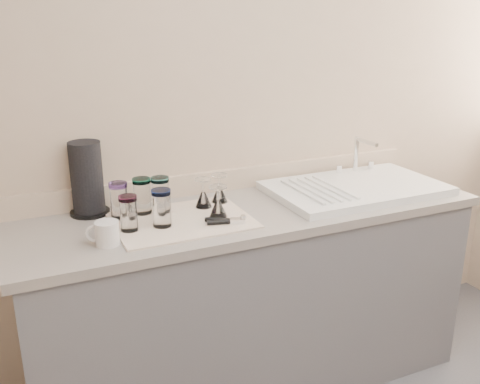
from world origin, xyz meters
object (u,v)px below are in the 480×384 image
tumbler_teal (119,200)px  goblet_back_left (203,197)px  sink_unit (355,187)px  tumbler_blue (162,208)px  tumbler_cyan (142,196)px  can_opener (226,221)px  tumbler_purple (161,194)px  goblet_back_right (220,193)px  white_mug (106,233)px  goblet_front_left (218,207)px  paper_towel_roll (87,179)px  tumbler_magenta (129,213)px

tumbler_teal → goblet_back_left: 0.36m
sink_unit → tumbler_blue: (-0.98, -0.06, 0.07)m
tumbler_cyan → can_opener: 0.38m
tumbler_purple → can_opener: bearing=-50.7°
tumbler_blue → tumbler_teal: bearing=128.9°
goblet_back_right → white_mug: (-0.55, -0.25, -0.01)m
tumbler_purple → goblet_front_left: size_ratio=1.13×
tumbler_cyan → tumbler_purple: (0.08, -0.02, -0.00)m
can_opener → paper_towel_roll: 0.61m
goblet_back_left → can_opener: (0.01, -0.22, -0.03)m
goblet_back_left → goblet_front_left: goblet_front_left is taller
tumbler_blue → paper_towel_roll: paper_towel_roll is taller
goblet_back_left → goblet_front_left: (0.01, -0.14, 0.00)m
tumbler_purple → white_mug: bearing=-139.7°
goblet_back_right → tumbler_purple: bearing=-177.7°
goblet_back_left → tumbler_blue: bearing=-148.6°
white_mug → tumbler_teal: bearing=66.8°
goblet_back_left → can_opener: goblet_back_left is taller
tumbler_blue → white_mug: (-0.24, -0.08, -0.04)m
tumbler_magenta → goblet_front_left: size_ratio=1.05×
goblet_front_left → white_mug: 0.48m
tumbler_blue → paper_towel_roll: (-0.24, 0.28, 0.07)m
sink_unit → can_opener: size_ratio=5.21×
goblet_front_left → goblet_back_right: bearing=65.7°
goblet_back_right → white_mug: size_ratio=0.96×
goblet_back_left → tumbler_cyan: bearing=171.9°
tumbler_teal → white_mug: 0.26m
tumbler_cyan → goblet_back_left: size_ratio=1.19×
goblet_back_right → can_opener: 0.27m
sink_unit → goblet_back_right: (-0.66, 0.11, 0.03)m
sink_unit → goblet_back_left: 0.76m
tumbler_teal → goblet_front_left: 0.41m
can_opener → tumbler_cyan: bearing=136.7°
goblet_back_right → paper_towel_roll: bearing=168.5°
sink_unit → tumbler_purple: 0.94m
sink_unit → white_mug: (-1.21, -0.14, 0.03)m
goblet_front_left → goblet_back_left: bearing=94.7°
tumbler_teal → goblet_back_left: bearing=-4.0°
tumbler_purple → white_mug: size_ratio=1.14×
tumbler_purple → tumbler_magenta: (-0.17, -0.15, -0.01)m
tumbler_blue → white_mug: tumbler_blue is taller
can_opener → goblet_back_left: bearing=93.1°
tumbler_cyan → can_opener: tumbler_cyan is taller
tumbler_cyan → tumbler_magenta: 0.19m
tumbler_magenta → goblet_front_left: tumbler_magenta is taller
tumbler_magenta → paper_towel_roll: 0.30m
goblet_back_left → tumbler_magenta: bearing=-160.2°
tumbler_cyan → tumbler_magenta: tumbler_cyan is taller
can_opener → goblet_front_left: bearing=90.2°
tumbler_cyan → goblet_back_left: (0.26, -0.04, -0.03)m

